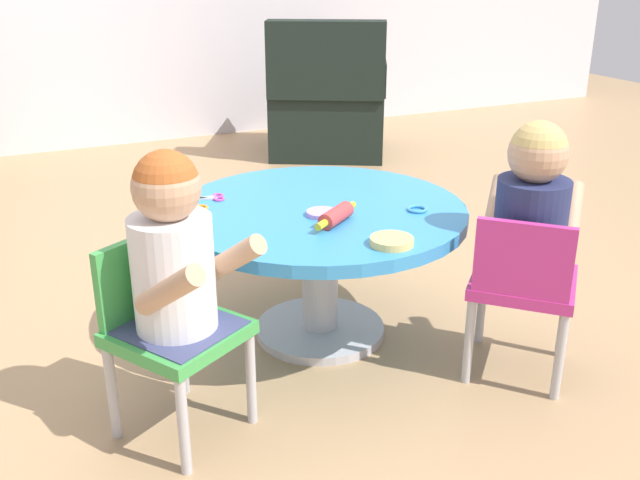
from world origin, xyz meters
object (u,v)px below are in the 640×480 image
Objects in this scene: child_chair_right at (522,285)px; craft_scissors at (210,198)px; child_chair_left at (169,327)px; rolling_pin at (336,216)px; seated_child_right at (532,208)px; seated_child_left at (173,251)px; armchair_dark at (328,105)px; craft_table at (320,236)px.

child_chair_right is 3.83× the size of craft_scissors.
child_chair_left and child_chair_right have the same top height.
child_chair_right is 2.71× the size of rolling_pin.
seated_child_right reaches higher than child_chair_right.
seated_child_left is 1.03m from seated_child_right.
child_chair_left is at bearing 120.72° from seated_child_left.
armchair_dark is (1.63, 2.46, 0.00)m from child_chair_left.
seated_child_right is 0.57m from rolling_pin.
armchair_dark is at bearing 57.20° from seated_child_left.
child_chair_left reaches higher than rolling_pin.
child_chair_left is 2.95m from armchair_dark.
child_chair_right is at bearing -44.03° from craft_scissors.
seated_child_right is at bearing -41.80° from craft_scissors.
craft_table is 0.20m from rolling_pin.
rolling_pin is at bearing -96.92° from craft_table.
craft_table is 1.76× the size of child_chair_right.
seated_child_left and seated_child_right have the same top height.
rolling_pin is 1.41× the size of craft_scissors.
craft_scissors is at bearing 138.20° from seated_child_right.
child_chair_left is 1.00× the size of child_chair_right.
seated_child_right reaches higher than rolling_pin.
child_chair_right reaches higher than craft_table.
child_chair_left is 3.83× the size of craft_scissors.
child_chair_right is 0.59m from rolling_pin.
child_chair_left is 0.55× the size of armchair_dark.
craft_table is at bearing -37.28° from craft_scissors.
seated_child_left is 0.95× the size of child_chair_right.
child_chair_left is 0.61m from rolling_pin.
armchair_dark is 6.91× the size of craft_scissors.
rolling_pin is (-1.07, -2.31, 0.18)m from armchair_dark.
child_chair_left is 0.23m from seated_child_left.
seated_child_left is at bearing 171.61° from child_chair_right.
seated_child_right is 2.68m from armchair_dark.
armchair_dark reaches higher than child_chair_left.
seated_child_right is (1.04, -0.15, 0.23)m from child_chair_left.
craft_table is at bearing 27.67° from child_chair_left.
craft_scissors is at bearing 125.91° from rolling_pin.
rolling_pin is (-0.02, -0.16, 0.13)m from craft_table.
craft_scissors is (0.26, 0.56, -0.07)m from seated_child_left.
craft_table is 0.66m from child_chair_left.
armchair_dark is (0.61, 2.64, 0.00)m from child_chair_right.
child_chair_right is (0.44, -0.48, -0.05)m from craft_table.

